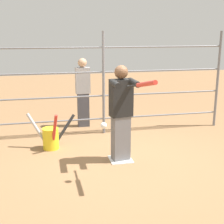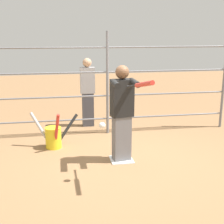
% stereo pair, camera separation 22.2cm
% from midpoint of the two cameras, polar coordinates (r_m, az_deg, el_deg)
% --- Properties ---
extents(ground_plane, '(24.00, 24.00, 0.00)m').
position_cam_midpoint_polar(ground_plane, '(5.73, 0.47, -8.77)').
color(ground_plane, olive).
extents(home_plate, '(0.40, 0.40, 0.02)m').
position_cam_midpoint_polar(home_plate, '(5.72, 0.47, -8.67)').
color(home_plate, white).
rests_on(home_plate, ground).
extents(fence_backstop, '(5.63, 0.06, 2.28)m').
position_cam_midpoint_polar(fence_backstop, '(6.92, -2.47, 5.15)').
color(fence_backstop, slate).
rests_on(fence_backstop, ground).
extents(batter, '(0.44, 0.63, 1.72)m').
position_cam_midpoint_polar(batter, '(5.41, 0.53, 0.22)').
color(batter, slate).
rests_on(batter, ground).
extents(baseball_bat_swinging, '(0.19, 0.89, 0.25)m').
position_cam_midpoint_polar(baseball_bat_swinging, '(4.39, 4.40, 5.07)').
color(baseball_bat_swinging, black).
extents(softball_in_flight, '(0.10, 0.10, 0.10)m').
position_cam_midpoint_polar(softball_in_flight, '(4.63, -2.91, -2.48)').
color(softball_in_flight, white).
extents(bat_bucket, '(0.99, 0.62, 0.77)m').
position_cam_midpoint_polar(bat_bucket, '(6.32, -12.10, -4.52)').
color(bat_bucket, yellow).
rests_on(bat_bucket, ground).
extents(bystander_behind_fence, '(0.34, 0.21, 1.66)m').
position_cam_midpoint_polar(bystander_behind_fence, '(7.54, -6.17, 3.73)').
color(bystander_behind_fence, '#3F3F47').
rests_on(bystander_behind_fence, ground).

